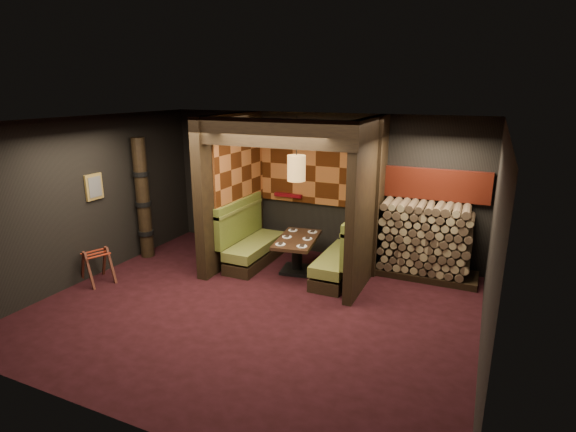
% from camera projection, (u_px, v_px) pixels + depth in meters
% --- Properties ---
extents(floor, '(6.50, 5.50, 0.02)m').
position_uv_depth(floor, '(254.00, 308.00, 7.00)').
color(floor, black).
rests_on(floor, ground).
extents(ceiling, '(6.50, 5.50, 0.02)m').
position_uv_depth(ceiling, '(249.00, 121.00, 6.21)').
color(ceiling, black).
rests_on(ceiling, ground).
extents(wall_back, '(6.50, 0.02, 2.85)m').
position_uv_depth(wall_back, '(318.00, 185.00, 9.03)').
color(wall_back, black).
rests_on(wall_back, ground).
extents(wall_front, '(6.50, 0.02, 2.85)m').
position_uv_depth(wall_front, '(109.00, 296.00, 4.19)').
color(wall_front, black).
rests_on(wall_front, ground).
extents(wall_left, '(0.02, 5.50, 2.85)m').
position_uv_depth(wall_left, '(89.00, 199.00, 7.90)').
color(wall_left, black).
rests_on(wall_left, ground).
extents(wall_right, '(0.02, 5.50, 2.85)m').
position_uv_depth(wall_right, '(493.00, 252.00, 5.31)').
color(wall_right, black).
rests_on(wall_right, ground).
extents(partition_left, '(0.20, 2.20, 2.85)m').
position_uv_depth(partition_left, '(231.00, 190.00, 8.59)').
color(partition_left, black).
rests_on(partition_left, floor).
extents(partition_right, '(0.15, 2.10, 2.85)m').
position_uv_depth(partition_right, '(368.00, 203.00, 7.58)').
color(partition_right, black).
rests_on(partition_right, floor).
extents(header_beam, '(2.85, 0.18, 0.44)m').
position_uv_depth(header_beam, '(270.00, 133.00, 6.90)').
color(header_beam, black).
rests_on(header_beam, partition_left).
extents(tapa_back_panel, '(2.40, 0.06, 1.55)m').
position_uv_depth(tapa_back_panel, '(316.00, 166.00, 8.88)').
color(tapa_back_panel, '#A1592A').
rests_on(tapa_back_panel, wall_back).
extents(tapa_side_panel, '(0.04, 1.85, 1.45)m').
position_uv_depth(tapa_side_panel, '(241.00, 167.00, 8.58)').
color(tapa_side_panel, '#A1592A').
rests_on(tapa_side_panel, partition_left).
extents(lacquer_shelf, '(0.60, 0.12, 0.07)m').
position_uv_depth(lacquer_shelf, '(288.00, 195.00, 9.23)').
color(lacquer_shelf, '#600710').
rests_on(lacquer_shelf, wall_back).
extents(booth_bench_left, '(0.68, 1.60, 1.14)m').
position_uv_depth(booth_bench_left, '(250.00, 243.00, 8.71)').
color(booth_bench_left, black).
rests_on(booth_bench_left, floor).
extents(booth_bench_right, '(0.68, 1.60, 1.14)m').
position_uv_depth(booth_bench_right, '(344.00, 258.00, 7.96)').
color(booth_bench_right, black).
rests_on(booth_bench_right, floor).
extents(dining_table, '(0.85, 1.32, 0.65)m').
position_uv_depth(dining_table, '(297.00, 250.00, 8.28)').
color(dining_table, black).
rests_on(dining_table, floor).
extents(place_settings, '(0.69, 1.08, 0.03)m').
position_uv_depth(place_settings, '(297.00, 238.00, 8.21)').
color(place_settings, white).
rests_on(place_settings, dining_table).
extents(pendant_lamp, '(0.32, 0.32, 1.12)m').
position_uv_depth(pendant_lamp, '(296.00, 168.00, 7.81)').
color(pendant_lamp, '#A3773D').
rests_on(pendant_lamp, ceiling).
extents(framed_picture, '(0.05, 0.36, 0.46)m').
position_uv_depth(framed_picture, '(94.00, 187.00, 7.91)').
color(framed_picture, olive).
rests_on(framed_picture, wall_left).
extents(luggage_rack, '(0.71, 0.61, 0.65)m').
position_uv_depth(luggage_rack, '(97.00, 265.00, 7.85)').
color(luggage_rack, '#461E14').
rests_on(luggage_rack, floor).
extents(totem_column, '(0.31, 0.31, 2.40)m').
position_uv_depth(totem_column, '(143.00, 199.00, 8.84)').
color(totem_column, black).
rests_on(totem_column, floor).
extents(firewood_stack, '(1.73, 0.70, 1.36)m').
position_uv_depth(firewood_stack, '(429.00, 241.00, 7.96)').
color(firewood_stack, black).
rests_on(firewood_stack, floor).
extents(mosaic_header, '(1.83, 0.10, 0.56)m').
position_uv_depth(mosaic_header, '(437.00, 185.00, 7.99)').
color(mosaic_header, maroon).
rests_on(mosaic_header, wall_back).
extents(bay_front_post, '(0.08, 0.08, 2.85)m').
position_uv_depth(bay_front_post, '(377.00, 200.00, 7.77)').
color(bay_front_post, black).
rests_on(bay_front_post, floor).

